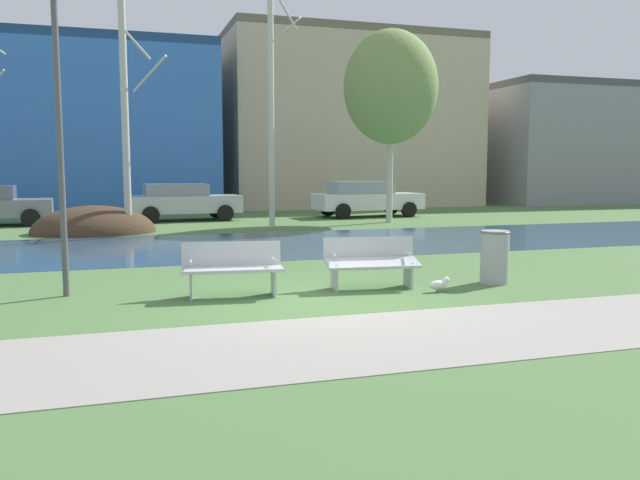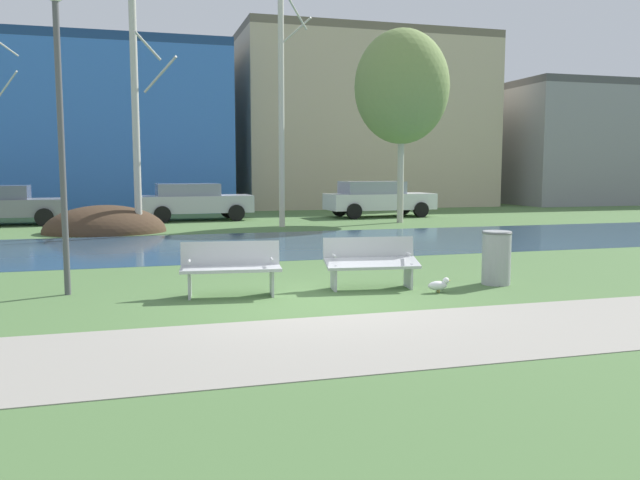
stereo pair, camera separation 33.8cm
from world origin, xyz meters
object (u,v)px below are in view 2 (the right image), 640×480
Objects in this scene: seagull at (439,285)px; parked_van_nearest_grey at (2,204)px; bench_left at (231,267)px; streetlamp at (59,86)px; trash_bin at (496,257)px; parked_sedan_second_silver at (195,201)px; bench_right at (371,261)px; parked_hatch_third_white at (378,198)px.

parked_van_nearest_grey is at bearing 120.51° from seagull.
bench_left is 3.94m from streetlamp.
trash_bin is 16.45m from parked_sedan_second_silver.
trash_bin is at bearing -8.38° from streetlamp.
seagull is 0.09× the size of parked_sedan_second_silver.
bench_right is at bearing 0.00° from bench_left.
bench_left is at bearing 168.75° from seagull.
parked_hatch_third_white is at bearing -1.67° from parked_sedan_second_silver.
parked_sedan_second_silver is at bearing 178.33° from parked_hatch_third_white.
seagull is 0.10× the size of parked_van_nearest_grey.
parked_hatch_third_white is at bearing 0.49° from parked_van_nearest_grey.
seagull is at bearing -161.64° from trash_bin.
parked_van_nearest_grey is at bearing 111.65° from bench_left.
trash_bin is 0.20× the size of parked_hatch_third_white.
streetlamp is 18.55m from parked_hatch_third_white.
parked_hatch_third_white reaches higher than parked_sedan_second_silver.
bench_right is at bearing 144.98° from seagull.
streetlamp is 1.13× the size of parked_sedan_second_silver.
parked_sedan_second_silver is (0.80, 15.76, 0.30)m from bench_left.
bench_left is at bearing -118.62° from parked_hatch_third_white.
seagull is at bearing -35.02° from bench_right.
streetlamp is (-7.25, 1.07, 2.85)m from trash_bin.
bench_right is (2.40, 0.00, 0.00)m from bench_left.
streetlamp is (-5.91, 1.51, 3.21)m from seagull.
seagull is at bearing -14.32° from streetlamp.
parked_sedan_second_silver is (6.92, 0.35, 0.01)m from parked_van_nearest_grey.
seagull is 17.00m from parked_hatch_third_white.
bench_left is 0.35× the size of parked_hatch_third_white.
trash_bin is 0.22× the size of parked_sedan_second_silver.
parked_sedan_second_silver reaches higher than bench_left.
streetlamp is at bearing 161.78° from bench_left.
bench_right is 15.84m from parked_sedan_second_silver.
seagull is at bearing -81.15° from parked_sedan_second_silver.
parked_van_nearest_grey is (-9.47, 16.08, 0.63)m from seagull.
bench_right is at bearing -61.06° from parked_van_nearest_grey.
parked_hatch_third_white is at bearing 68.65° from bench_right.
parked_hatch_third_white is (14.59, 0.12, 0.03)m from parked_van_nearest_grey.
bench_left is at bearing 177.25° from trash_bin.
trash_bin reaches higher than seagull.
bench_right is 2.30m from trash_bin.
parked_van_nearest_grey reaches higher than trash_bin.
parked_sedan_second_silver is at bearing 98.85° from seagull.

